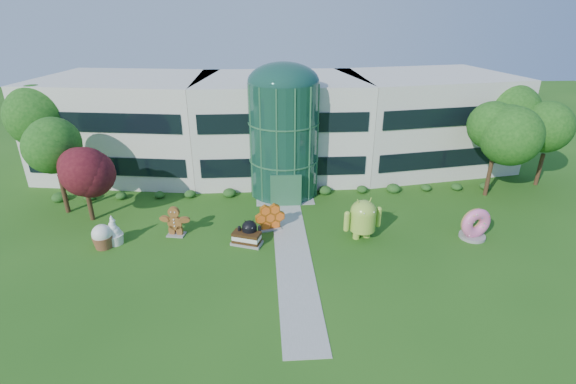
{
  "coord_description": "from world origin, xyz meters",
  "views": [
    {
      "loc": [
        -1.94,
        -22.86,
        15.5
      ],
      "look_at": [
        -0.02,
        6.0,
        2.6
      ],
      "focal_mm": 26.0,
      "sensor_mm": 36.0,
      "label": 1
    }
  ],
  "objects_px": {
    "android_black": "(249,230)",
    "donut": "(475,223)",
    "android_green": "(363,216)",
    "gingerbread": "(175,221)"
  },
  "relations": [
    {
      "from": "android_black",
      "to": "gingerbread",
      "type": "distance_m",
      "value": 5.63
    },
    {
      "from": "android_green",
      "to": "donut",
      "type": "bearing_deg",
      "value": -16.85
    },
    {
      "from": "android_green",
      "to": "donut",
      "type": "distance_m",
      "value": 8.12
    },
    {
      "from": "android_black",
      "to": "donut",
      "type": "relative_size",
      "value": 0.81
    },
    {
      "from": "android_black",
      "to": "donut",
      "type": "xyz_separation_m",
      "value": [
        16.24,
        -0.48,
        0.22
      ]
    },
    {
      "from": "donut",
      "to": "android_black",
      "type": "bearing_deg",
      "value": 166.45
    },
    {
      "from": "android_black",
      "to": "gingerbread",
      "type": "bearing_deg",
      "value": 166.61
    },
    {
      "from": "android_green",
      "to": "gingerbread",
      "type": "relative_size",
      "value": 1.36
    },
    {
      "from": "android_green",
      "to": "donut",
      "type": "height_order",
      "value": "android_green"
    },
    {
      "from": "donut",
      "to": "gingerbread",
      "type": "distance_m",
      "value": 21.78
    }
  ]
}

